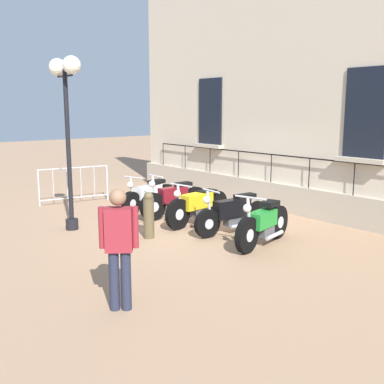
# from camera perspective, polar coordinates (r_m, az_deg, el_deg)

# --- Properties ---
(ground_plane) EXTENTS (60.00, 60.00, 0.00)m
(ground_plane) POSITION_cam_1_polar(r_m,az_deg,el_deg) (10.96, 1.11, -3.95)
(ground_plane) COLOR #9E7A5B
(building_facade) EXTENTS (0.82, 11.68, 7.94)m
(building_facade) POSITION_cam_1_polar(r_m,az_deg,el_deg) (12.75, 11.43, 15.34)
(building_facade) COLOR beige
(building_facade) RESTS_ON ground_plane
(motorcycle_white) EXTENTS (2.02, 0.77, 0.98)m
(motorcycle_white) POSITION_cam_1_polar(r_m,az_deg,el_deg) (12.37, -5.32, -0.43)
(motorcycle_white) COLOR black
(motorcycle_white) RESTS_ON ground_plane
(motorcycle_maroon) EXTENTS (2.03, 0.55, 1.11)m
(motorcycle_maroon) POSITION_cam_1_polar(r_m,az_deg,el_deg) (11.59, -2.20, -0.97)
(motorcycle_maroon) COLOR black
(motorcycle_maroon) RESTS_ON ground_plane
(motorcycle_yellow) EXTENTS (2.07, 0.64, 1.03)m
(motorcycle_yellow) POSITION_cam_1_polar(r_m,az_deg,el_deg) (10.81, 0.76, -1.68)
(motorcycle_yellow) COLOR black
(motorcycle_yellow) RESTS_ON ground_plane
(motorcycle_black) EXTENTS (2.09, 0.53, 1.02)m
(motorcycle_black) POSITION_cam_1_polar(r_m,az_deg,el_deg) (10.15, 5.16, -2.69)
(motorcycle_black) COLOR black
(motorcycle_black) RESTS_ON ground_plane
(motorcycle_green) EXTENTS (1.96, 0.74, 1.08)m
(motorcycle_green) POSITION_cam_1_polar(r_m,az_deg,el_deg) (9.27, 8.83, -3.99)
(motorcycle_green) COLOR black
(motorcycle_green) RESTS_ON ground_plane
(lamppost) EXTENTS (0.38, 1.08, 3.79)m
(lamppost) POSITION_cam_1_polar(r_m,az_deg,el_deg) (10.46, -15.35, 10.53)
(lamppost) COLOR black
(lamppost) RESTS_ON ground_plane
(crowd_barrier) EXTENTS (2.01, 0.39, 1.05)m
(crowd_barrier) POSITION_cam_1_polar(r_m,az_deg,el_deg) (13.66, -14.42, 1.02)
(crowd_barrier) COLOR #B7B7BF
(crowd_barrier) RESTS_ON ground_plane
(bollard) EXTENTS (0.23, 0.23, 1.00)m
(bollard) POSITION_cam_1_polar(r_m,az_deg,el_deg) (9.71, -5.40, -2.84)
(bollard) COLOR brown
(bollard) RESTS_ON ground_plane
(pedestrian_standing) EXTENTS (0.44, 0.39, 1.68)m
(pedestrian_standing) POSITION_cam_1_polar(r_m,az_deg,el_deg) (6.23, -9.05, -6.22)
(pedestrian_standing) COLOR #23283D
(pedestrian_standing) RESTS_ON ground_plane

